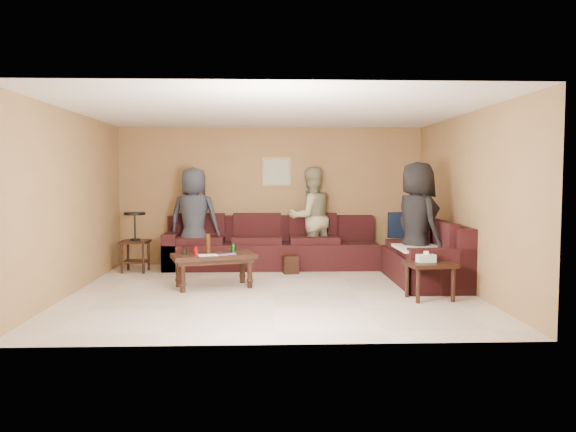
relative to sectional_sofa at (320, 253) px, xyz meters
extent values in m
plane|color=beige|center=(-0.81, -1.52, -0.33)|extent=(5.50, 5.50, 0.00)
cube|color=white|center=(-0.81, -1.52, 2.12)|extent=(5.50, 5.00, 0.10)
cube|color=#9D764A|center=(-0.81, 0.98, 0.92)|extent=(5.50, 0.10, 2.50)
cube|color=#9D764A|center=(-0.81, -4.02, 0.92)|extent=(5.50, 0.10, 2.50)
cube|color=#9D764A|center=(-3.56, -1.52, 0.92)|extent=(0.10, 5.00, 2.50)
cube|color=#9D764A|center=(1.94, -1.52, 0.92)|extent=(0.10, 5.00, 2.50)
cube|color=#331114|center=(-0.81, 0.53, -0.10)|extent=(3.70, 0.90, 0.45)
cube|color=#331114|center=(-0.81, 0.86, 0.35)|extent=(3.70, 0.24, 0.45)
cube|color=#331114|center=(-2.54, 0.53, -0.01)|extent=(0.24, 0.90, 0.63)
cube|color=#331114|center=(1.49, -0.92, -0.10)|extent=(0.90, 2.00, 0.45)
cube|color=#331114|center=(1.82, -0.92, 0.35)|extent=(0.24, 2.00, 0.45)
cube|color=#331114|center=(1.49, -1.80, -0.01)|extent=(0.90, 0.24, 0.63)
cube|color=#101B35|center=(1.49, 0.53, 0.42)|extent=(0.45, 0.14, 0.45)
cube|color=beige|center=(1.49, -1.37, 0.25)|extent=(1.00, 0.85, 0.04)
cube|color=black|center=(-1.66, -1.20, 0.13)|extent=(1.30, 0.91, 0.06)
cube|color=black|center=(-1.66, -1.20, 0.07)|extent=(1.19, 0.80, 0.05)
cylinder|color=black|center=(-2.06, -1.54, -0.11)|extent=(0.07, 0.07, 0.43)
cylinder|color=black|center=(-1.14, -1.26, -0.11)|extent=(0.07, 0.07, 0.43)
cylinder|color=black|center=(-2.18, -1.14, -0.11)|extent=(0.07, 0.07, 0.43)
cylinder|color=black|center=(-1.26, -0.85, -0.11)|extent=(0.07, 0.07, 0.43)
cylinder|color=#B51417|center=(-1.90, -1.33, 0.23)|extent=(0.07, 0.07, 0.12)
cylinder|color=#157928|center=(-1.39, -1.00, 0.23)|extent=(0.07, 0.07, 0.12)
cylinder|color=#3F200E|center=(-1.75, -1.09, 0.31)|extent=(0.07, 0.07, 0.28)
cylinder|color=black|center=(-2.07, -1.24, 0.22)|extent=(0.08, 0.08, 0.11)
cube|color=white|center=(-1.72, -1.35, 0.17)|extent=(0.33, 0.29, 0.00)
cylinder|color=#DB4D7B|center=(-1.51, -1.32, 0.17)|extent=(0.14, 0.14, 0.01)
cylinder|color=#DB4D7B|center=(-1.40, -1.23, 0.17)|extent=(0.14, 0.14, 0.01)
cube|color=black|center=(-3.11, 0.20, 0.19)|extent=(0.46, 0.46, 0.04)
cube|color=black|center=(-3.11, 0.20, -0.15)|extent=(0.41, 0.41, 0.03)
cylinder|color=black|center=(-3.29, 0.03, -0.07)|extent=(0.04, 0.04, 0.51)
cylinder|color=black|center=(-2.94, 0.01, -0.07)|extent=(0.04, 0.04, 0.51)
cylinder|color=black|center=(-3.28, 0.38, -0.07)|extent=(0.04, 0.04, 0.51)
cylinder|color=black|center=(-2.93, 0.37, -0.07)|extent=(0.04, 0.04, 0.51)
cylinder|color=black|center=(-3.11, 0.20, 0.23)|extent=(0.16, 0.16, 0.03)
cylinder|color=black|center=(-3.11, 0.20, 0.45)|extent=(0.03, 0.03, 0.43)
cylinder|color=black|center=(-3.11, 0.20, 0.66)|extent=(0.35, 0.35, 0.04)
cube|color=black|center=(1.24, -2.10, 0.14)|extent=(0.65, 0.56, 0.05)
cylinder|color=black|center=(1.03, -2.32, -0.09)|extent=(0.05, 0.05, 0.46)
cylinder|color=black|center=(1.50, -2.26, -0.09)|extent=(0.05, 0.05, 0.46)
cylinder|color=black|center=(0.98, -1.95, -0.09)|extent=(0.05, 0.05, 0.46)
cylinder|color=black|center=(1.45, -1.89, -0.09)|extent=(0.05, 0.05, 0.46)
cube|color=white|center=(1.18, -2.10, 0.22)|extent=(0.25, 0.15, 0.10)
cube|color=white|center=(1.18, -2.10, 0.29)|extent=(0.06, 0.04, 0.05)
cube|color=black|center=(-0.50, -0.04, -0.18)|extent=(0.28, 0.28, 0.29)
cube|color=tan|center=(-0.71, 0.96, 1.37)|extent=(0.52, 0.03, 0.52)
cube|color=beige|center=(-0.71, 0.95, 1.37)|extent=(0.44, 0.01, 0.44)
imported|color=#292E39|center=(-2.14, 0.39, 0.56)|extent=(0.93, 0.68, 1.77)
imported|color=#9A9472|center=(-0.12, 0.55, 0.56)|extent=(1.05, 0.95, 1.77)
imported|color=black|center=(1.33, -1.10, 0.59)|extent=(0.85, 1.04, 1.82)
camera|label=1|loc=(-0.88, -9.28, 1.28)|focal=35.00mm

